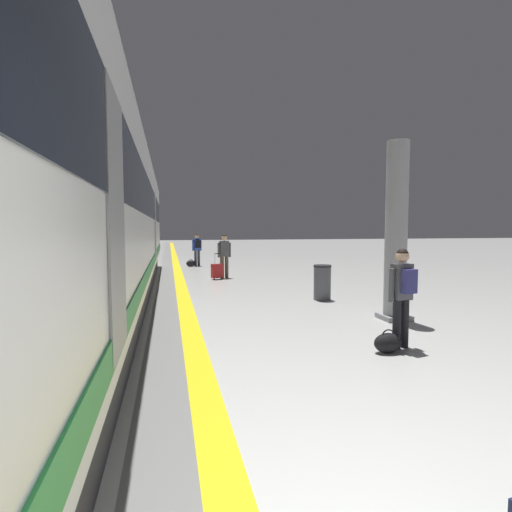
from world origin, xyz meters
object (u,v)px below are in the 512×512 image
duffel_bag_near (388,343)px  platform_pillar (396,235)px  suitcase_mid (217,271)px  passenger_near (402,289)px  high_speed_train (59,192)px  passenger_mid (224,253)px  passenger_far (197,247)px  waste_bin (322,282)px  duffel_bag_far (191,263)px

duffel_bag_near → platform_pillar: 2.82m
suitcase_mid → platform_pillar: 7.74m
passenger_near → suitcase_mid: 9.06m
high_speed_train → passenger_near: high_speed_train is taller
high_speed_train → passenger_mid: 8.19m
duffel_bag_near → suitcase_mid: size_ratio=0.46×
high_speed_train → passenger_near: bearing=-21.6°
passenger_mid → passenger_near: bearing=-80.8°
duffel_bag_near → passenger_mid: size_ratio=0.27×
passenger_mid → passenger_far: passenger_mid is taller
passenger_near → suitcase_mid: passenger_near is taller
passenger_near → waste_bin: size_ratio=1.71×
passenger_mid → duffel_bag_near: bearing=-82.9°
high_speed_train → passenger_mid: size_ratio=17.34×
high_speed_train → passenger_far: bearing=74.9°
high_speed_train → suitcase_mid: size_ratio=29.69×
duffel_bag_near → suitcase_mid: suitcase_mid is taller
passenger_far → duffel_bag_far: passenger_far is taller
duffel_bag_far → suitcase_mid: bearing=-82.6°
suitcase_mid → duffel_bag_far: (-0.66, 5.02, -0.16)m
high_speed_train → waste_bin: 6.43m
passenger_mid → platform_pillar: (2.46, -7.39, 0.78)m
passenger_far → waste_bin: (2.52, -9.91, -0.48)m
duffel_bag_far → duffel_bag_near: bearing=-81.3°
passenger_near → duffel_bag_near: size_ratio=3.53×
passenger_near → suitcase_mid: size_ratio=1.63×
suitcase_mid → waste_bin: (2.19, -4.67, 0.15)m
passenger_near → passenger_mid: 9.29m
passenger_near → waste_bin: passenger_near is taller
passenger_near → duffel_bag_near: bearing=-152.9°
waste_bin → suitcase_mid: bearing=115.1°
suitcase_mid → platform_pillar: (2.79, -7.08, 1.41)m
platform_pillar → suitcase_mid: bearing=111.5°
high_speed_train → duffel_bag_far: (2.90, 11.75, -2.35)m
waste_bin → duffel_bag_near: bearing=-99.1°
suitcase_mid → platform_pillar: platform_pillar is taller
platform_pillar → passenger_mid: bearing=108.4°
duffel_bag_far → waste_bin: size_ratio=0.48×
passenger_mid → waste_bin: (1.86, -4.99, -0.49)m
passenger_far → platform_pillar: platform_pillar is taller
duffel_bag_near → duffel_bag_far: (-2.14, 14.05, 0.00)m
passenger_near → duffel_bag_far: (-2.47, 13.88, -0.77)m
suitcase_mid → passenger_near: bearing=-78.4°
waste_bin → platform_pillar: bearing=-76.0°
waste_bin → high_speed_train: bearing=-160.3°
duffel_bag_far → passenger_mid: bearing=-78.3°
duffel_bag_far → platform_pillar: (3.44, -12.10, 1.57)m
duffel_bag_near → suitcase_mid: 9.15m
high_speed_train → duffel_bag_near: high_speed_train is taller
passenger_mid → platform_pillar: bearing=-71.6°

